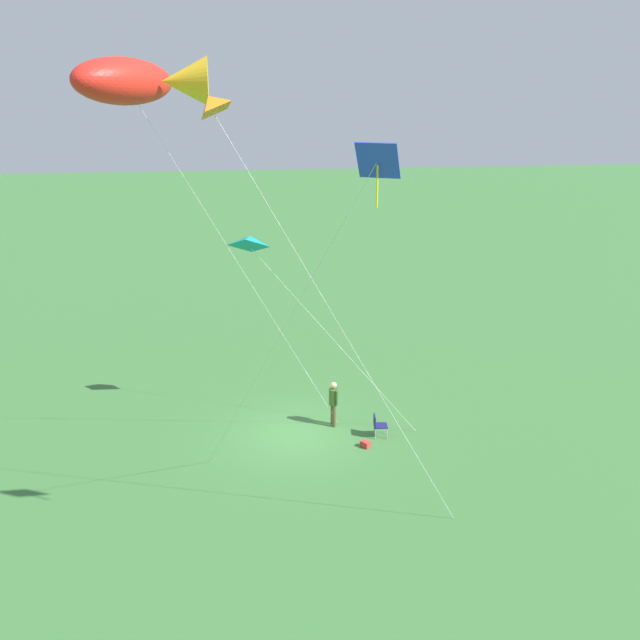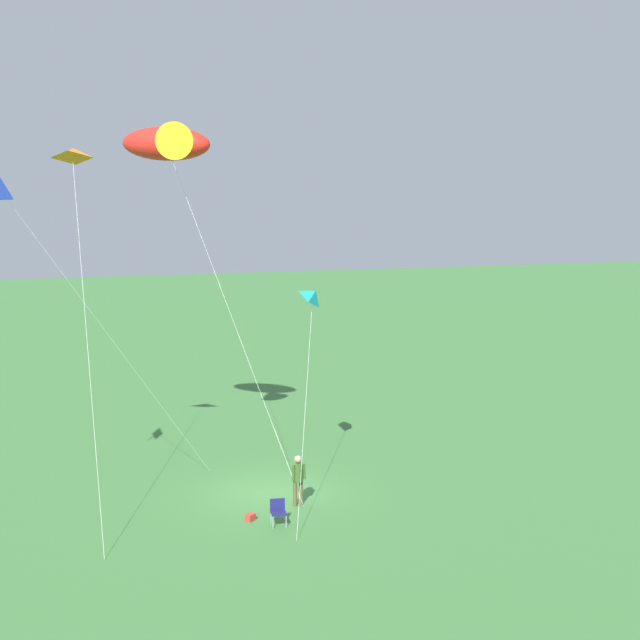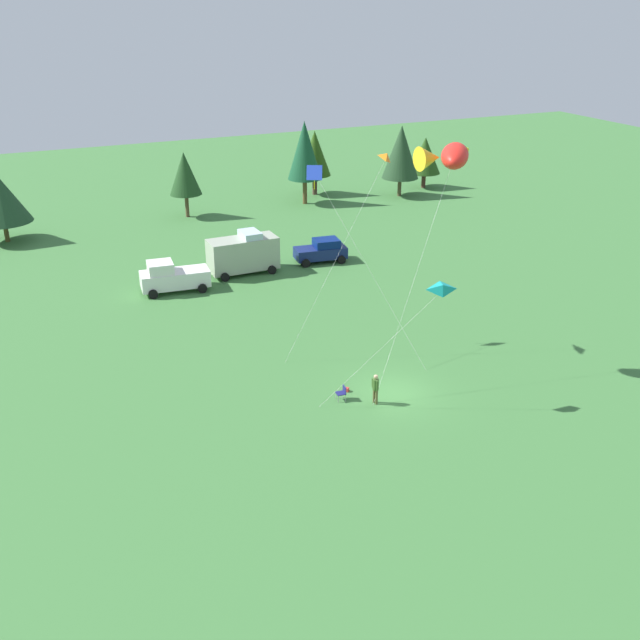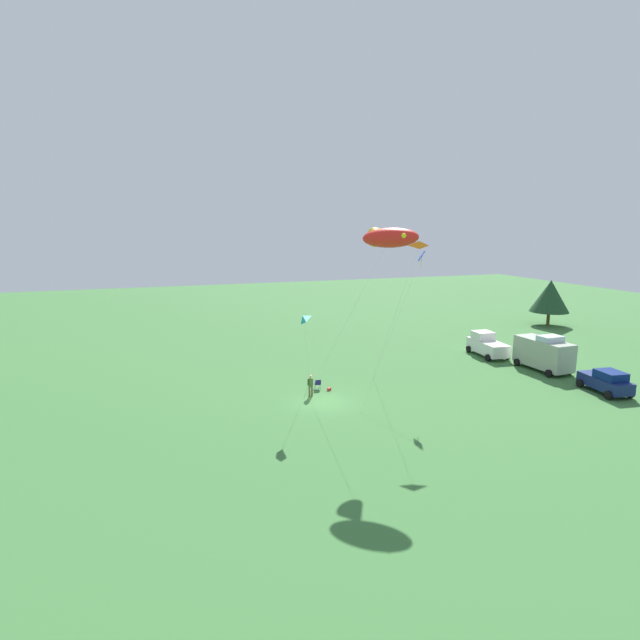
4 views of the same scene
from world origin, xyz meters
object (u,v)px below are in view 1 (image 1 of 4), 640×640
at_px(person_kite_flyer, 334,400).
at_px(backpack_on_grass, 365,444).
at_px(kite_delta_orange, 210,106).
at_px(kite_diamond_blue, 369,178).
at_px(folding_chair, 378,424).
at_px(kite_delta_teal, 251,242).
at_px(kite_large_fish, 139,81).

height_order(person_kite_flyer, backpack_on_grass, person_kite_flyer).
xyz_separation_m(backpack_on_grass, kite_delta_orange, (4.82, 4.90, 11.62)).
xyz_separation_m(person_kite_flyer, kite_diamond_blue, (0.57, 8.84, 9.27)).
xyz_separation_m(folding_chair, kite_diamond_blue, (2.03, 7.76, 9.81)).
bearing_deg(folding_chair, kite_diamond_blue, -99.18).
distance_m(folding_chair, kite_delta_teal, 8.00).
distance_m(person_kite_flyer, backpack_on_grass, 2.23).
distance_m(folding_chair, kite_large_fish, 14.05).
distance_m(backpack_on_grass, kite_diamond_blue, 12.44).
height_order(kite_large_fish, kite_delta_teal, kite_large_fish).
bearing_deg(kite_large_fish, backpack_on_grass, -167.62).
xyz_separation_m(kite_large_fish, kite_delta_teal, (-3.04, -4.81, -5.53)).
xyz_separation_m(kite_delta_teal, kite_delta_orange, (1.13, 8.24, 5.00)).
distance_m(person_kite_flyer, kite_diamond_blue, 12.82).
bearing_deg(folding_chair, person_kite_flyer, 149.17).
bearing_deg(kite_large_fish, kite_diamond_blue, 133.88).
relative_size(person_kite_flyer, kite_delta_teal, 0.24).
bearing_deg(kite_large_fish, kite_delta_orange, 119.16).
xyz_separation_m(kite_diamond_blue, kite_delta_teal, (2.26, -10.33, -3.57)).
distance_m(kite_large_fish, kite_diamond_blue, 7.90).
relative_size(kite_diamond_blue, kite_delta_orange, 0.92).
height_order(folding_chair, kite_diamond_blue, kite_diamond_blue).
height_order(person_kite_flyer, kite_diamond_blue, kite_diamond_blue).
height_order(kite_diamond_blue, kite_delta_teal, kite_diamond_blue).
bearing_deg(backpack_on_grass, kite_diamond_blue, 78.47).
height_order(folding_chair, kite_delta_orange, kite_delta_orange).
bearing_deg(folding_chair, kite_large_fish, -157.51).
height_order(person_kite_flyer, kite_delta_orange, kite_delta_orange).
relative_size(person_kite_flyer, folding_chair, 2.12).
bearing_deg(person_kite_flyer, kite_delta_teal, 141.46).
xyz_separation_m(folding_chair, kite_large_fish, (7.33, 2.25, 11.78)).
bearing_deg(kite_delta_teal, backpack_on_grass, 137.90).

